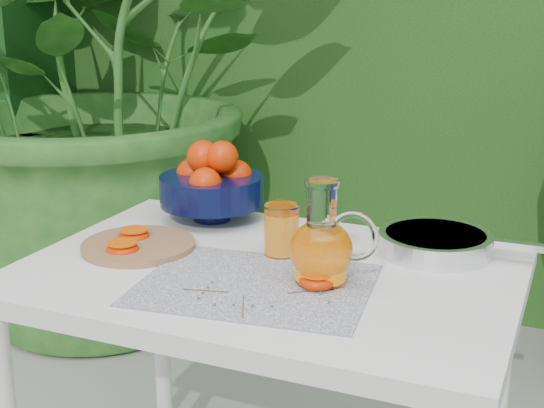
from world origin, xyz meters
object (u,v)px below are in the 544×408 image
at_px(cutting_board, 139,246).
at_px(juice_pitcher, 322,247).
at_px(saute_pan, 437,242).
at_px(fruit_bowl, 212,183).
at_px(white_table, 268,304).

relative_size(cutting_board, juice_pitcher, 1.22).
distance_m(juice_pitcher, saute_pan, 0.32).
bearing_deg(saute_pan, fruit_bowl, 176.76).
bearing_deg(juice_pitcher, cutting_board, 175.83).
relative_size(white_table, cutting_board, 4.02).
distance_m(white_table, saute_pan, 0.39).
relative_size(white_table, fruit_bowl, 3.26).
distance_m(cutting_board, fruit_bowl, 0.28).
xyz_separation_m(fruit_bowl, saute_pan, (0.56, -0.03, -0.07)).
xyz_separation_m(white_table, juice_pitcher, (0.13, -0.04, 0.16)).
xyz_separation_m(cutting_board, fruit_bowl, (0.05, 0.26, 0.08)).
bearing_deg(fruit_bowl, cutting_board, -100.32).
height_order(white_table, cutting_board, cutting_board).
height_order(juice_pitcher, saute_pan, juice_pitcher).
distance_m(fruit_bowl, saute_pan, 0.56).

